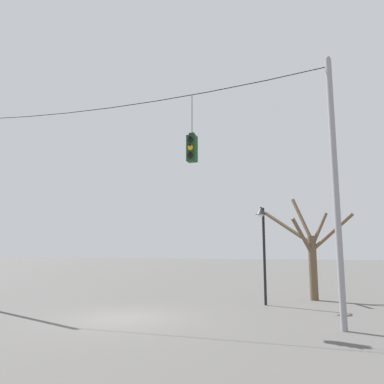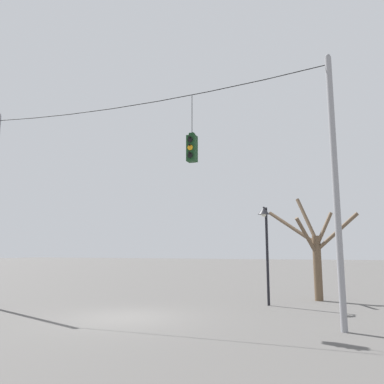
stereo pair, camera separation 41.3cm
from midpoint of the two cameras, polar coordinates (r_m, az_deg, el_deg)
The scene contains 6 objects.
ground_plane at distance 14.52m, azimuth -9.38°, elevation -18.38°, with size 200.00×200.00×0.00m, color #565451.
utility_pole_right at distance 12.78m, azimuth 21.91°, elevation 0.96°, with size 0.20×0.20×8.94m.
span_wire at distance 15.73m, azimuth -8.05°, elevation 13.35°, with size 14.86×0.03×0.36m.
traffic_light_over_intersection at distance 13.99m, azimuth 0.84°, elevation 6.73°, with size 0.34×0.46×2.61m.
street_lamp at distance 17.27m, azimuth 11.75°, elevation -5.47°, with size 0.52×0.89×4.38m.
bare_tree at distance 19.94m, azimuth 18.79°, elevation -8.37°, with size 4.54×2.15×5.20m.
Camera 2 is at (7.47, -12.26, 2.40)m, focal length 35.00 mm.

